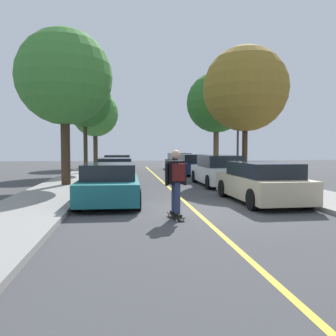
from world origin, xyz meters
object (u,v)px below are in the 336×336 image
object	(u,v)px
parked_car_left_far	(118,165)
skateboarder	(176,178)
parked_car_right_farthest	(179,161)
street_tree_left_far	(95,114)
streetlamp	(238,126)
fire_hydrant	(256,177)
parked_car_right_near	(219,171)
street_tree_right_nearest	(245,89)
street_tree_right_near	(216,103)
street_tree_left_near	(85,101)
parked_car_right_nearest	(261,182)
parked_car_left_nearest	(110,184)
skateboard	(176,215)
parked_car_left_near	(115,172)
street_tree_left_nearest	(64,78)
parked_car_right_far	(192,165)

from	to	relation	value
parked_car_left_far	skateboarder	size ratio (longest dim) A/B	2.47
parked_car_right_farthest	street_tree_left_far	bearing A→B (deg)	151.33
parked_car_right_farthest	streetlamp	xyz separation A→B (m)	(1.75, -10.15, 2.36)
fire_hydrant	streetlamp	bearing A→B (deg)	85.92
parked_car_right_near	street_tree_right_nearest	world-z (taller)	street_tree_right_nearest
street_tree_right_near	streetlamp	world-z (taller)	street_tree_right_near
parked_car_right_near	street_tree_left_near	distance (m)	11.79
parked_car_right_nearest	street_tree_right_near	size ratio (longest dim) A/B	0.60
parked_car_right_farthest	street_tree_left_far	xyz separation A→B (m)	(-7.23, 3.95, 4.28)
parked_car_left_nearest	parked_car_left_far	xyz separation A→B (m)	(0.00, 12.82, 0.03)
parked_car_left_nearest	parked_car_right_near	distance (m)	7.08
street_tree_right_near	skateboard	bearing A→B (deg)	-108.10
parked_car_right_near	street_tree_right_nearest	distance (m)	5.55
street_tree_right_nearest	parked_car_left_far	bearing A→B (deg)	143.83
parked_car_left_near	parked_car_left_far	bearing A→B (deg)	89.99
parked_car_left_near	parked_car_right_nearest	size ratio (longest dim) A/B	1.04
parked_car_right_nearest	street_tree_right_nearest	distance (m)	9.38
parked_car_right_near	streetlamp	xyz separation A→B (m)	(1.75, 2.45, 2.34)
fire_hydrant	skateboarder	world-z (taller)	skateboarder
fire_hydrant	skateboard	size ratio (longest dim) A/B	0.81
parked_car_right_nearest	fire_hydrant	size ratio (longest dim) A/B	6.18
parked_car_left_far	street_tree_right_nearest	size ratio (longest dim) A/B	0.56
street_tree_right_nearest	skateboard	xyz separation A→B (m)	(-5.43, -10.30, -5.03)
parked_car_left_nearest	street_tree_right_near	world-z (taller)	street_tree_right_near
street_tree_left_nearest	fire_hydrant	bearing A→B (deg)	-6.59
parked_car_left_near	parked_car_right_far	world-z (taller)	parked_car_right_far
streetlamp	parked_car_left_nearest	bearing A→B (deg)	-132.37
parked_car_right_far	street_tree_right_nearest	xyz separation A→B (m)	(2.20, -4.19, 4.44)
street_tree_right_nearest	street_tree_right_near	bearing A→B (deg)	90.00
parked_car_left_near	parked_car_right_far	size ratio (longest dim) A/B	1.09
parked_car_right_near	street_tree_left_nearest	bearing A→B (deg)	-179.65
skateboard	fire_hydrant	bearing A→B (deg)	54.75
parked_car_left_nearest	skateboarder	world-z (taller)	skateboarder
parked_car_right_near	parked_car_left_far	bearing A→B (deg)	122.71
streetlamp	skateboarder	bearing A→B (deg)	-115.92
fire_hydrant	street_tree_left_far	bearing A→B (deg)	116.37
parked_car_left_nearest	skateboard	bearing A→B (deg)	-56.88
street_tree_left_near	skateboard	distance (m)	17.21
skateboard	skateboarder	world-z (taller)	skateboarder
fire_hydrant	skateboard	world-z (taller)	fire_hydrant
street_tree_left_far	skateboard	distance (m)	25.11
parked_car_left_nearest	fire_hydrant	distance (m)	7.63
parked_car_right_near	street_tree_right_near	bearing A→B (deg)	76.07
street_tree_right_nearest	skateboarder	world-z (taller)	street_tree_right_nearest
street_tree_left_nearest	streetlamp	bearing A→B (deg)	15.55
parked_car_right_far	skateboarder	xyz separation A→B (m)	(-3.22, -14.53, 0.36)
parked_car_right_near	streetlamp	distance (m)	3.81
parked_car_right_nearest	street_tree_right_nearest	size ratio (longest dim) A/B	0.59
street_tree_left_far	parked_car_right_farthest	bearing A→B (deg)	-28.67
parked_car_left_near	street_tree_left_far	xyz separation A→B (m)	(-2.19, 15.81, 4.32)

